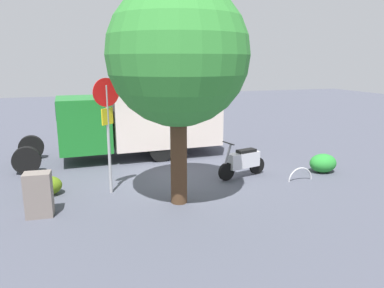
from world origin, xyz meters
TOP-DOWN VIEW (x-y plane):
  - ground_plane at (0.00, 0.00)m, footprint 60.00×60.00m
  - box_truck_near at (0.66, -3.44)m, footprint 7.44×2.29m
  - motorcycle at (-1.95, 0.12)m, footprint 1.78×0.71m
  - stop_sign at (2.21, 0.27)m, footprint 0.71×0.33m
  - street_tree at (0.59, 1.52)m, footprint 3.46×3.46m
  - utility_cabinet at (3.99, 1.31)m, footprint 0.64×0.47m
  - bike_rack_hoop at (-3.48, 1.02)m, footprint 0.85×0.05m
  - shrub_near_sign at (-4.70, 0.50)m, footprint 0.91×0.74m
  - shrub_mid_verge at (3.90, -0.12)m, footprint 0.79×0.64m

SIDE VIEW (x-z plane):
  - ground_plane at x=0.00m, z-range 0.00..0.00m
  - bike_rack_hoop at x=-3.48m, z-range -0.43..0.43m
  - shrub_mid_verge at x=3.90m, z-range 0.00..0.54m
  - shrub_near_sign at x=-4.70m, z-range 0.00..0.62m
  - motorcycle at x=-1.95m, z-range -0.08..1.12m
  - utility_cabinet at x=3.99m, z-range 0.00..1.08m
  - box_truck_near at x=0.66m, z-range 0.15..3.07m
  - stop_sign at x=2.21m, z-range 0.53..3.73m
  - street_tree at x=0.59m, z-range 0.99..6.49m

